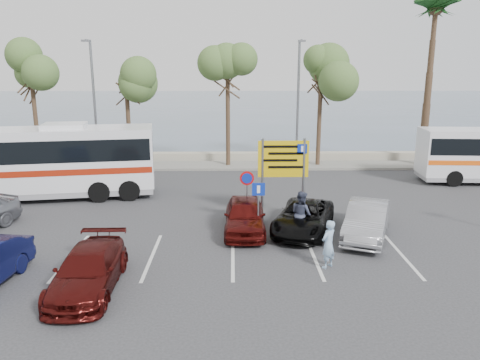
{
  "coord_description": "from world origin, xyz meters",
  "views": [
    {
      "loc": [
        -1.19,
        -16.61,
        6.69
      ],
      "look_at": [
        -0.88,
        3.0,
        1.82
      ],
      "focal_mm": 35.0,
      "sensor_mm": 36.0,
      "label": 1
    }
  ],
  "objects_px": {
    "direction_sign": "(283,165)",
    "coach_bus_left": "(29,165)",
    "car_maroon": "(88,270)",
    "car_red": "(245,216)",
    "pedestrian_near": "(328,244)",
    "street_lamp_left": "(94,98)",
    "pedestrian_far": "(301,214)",
    "street_lamp_right": "(298,98)",
    "car_silver_b": "(367,220)",
    "suv_black": "(303,217)"
  },
  "relations": [
    {
      "from": "car_maroon",
      "to": "pedestrian_near",
      "type": "xyz_separation_m",
      "value": [
        7.57,
        1.5,
        0.2
      ]
    },
    {
      "from": "car_silver_b",
      "to": "pedestrian_far",
      "type": "bearing_deg",
      "value": -163.06
    },
    {
      "from": "suv_black",
      "to": "car_silver_b",
      "type": "relative_size",
      "value": 1.03
    },
    {
      "from": "pedestrian_near",
      "to": "pedestrian_far",
      "type": "bearing_deg",
      "value": -123.79
    },
    {
      "from": "car_maroon",
      "to": "direction_sign",
      "type": "bearing_deg",
      "value": 44.42
    },
    {
      "from": "suv_black",
      "to": "pedestrian_near",
      "type": "distance_m",
      "value": 3.52
    },
    {
      "from": "pedestrian_near",
      "to": "car_silver_b",
      "type": "bearing_deg",
      "value": -169.64
    },
    {
      "from": "pedestrian_near",
      "to": "direction_sign",
      "type": "bearing_deg",
      "value": -122.03
    },
    {
      "from": "suv_black",
      "to": "direction_sign",
      "type": "bearing_deg",
      "value": 131.03
    },
    {
      "from": "direction_sign",
      "to": "car_maroon",
      "type": "bearing_deg",
      "value": -134.48
    },
    {
      "from": "street_lamp_right",
      "to": "direction_sign",
      "type": "bearing_deg",
      "value": -100.94
    },
    {
      "from": "street_lamp_left",
      "to": "suv_black",
      "type": "bearing_deg",
      "value": -45.8
    },
    {
      "from": "street_lamp_left",
      "to": "street_lamp_right",
      "type": "height_order",
      "value": "same"
    },
    {
      "from": "street_lamp_right",
      "to": "pedestrian_near",
      "type": "distance_m",
      "value": 16.0
    },
    {
      "from": "street_lamp_right",
      "to": "coach_bus_left",
      "type": "bearing_deg",
      "value": -154.04
    },
    {
      "from": "car_red",
      "to": "pedestrian_far",
      "type": "xyz_separation_m",
      "value": [
        2.23,
        -0.5,
        0.23
      ]
    },
    {
      "from": "street_lamp_right",
      "to": "car_red",
      "type": "xyz_separation_m",
      "value": [
        -3.71,
        -12.02,
        -3.91
      ]
    },
    {
      "from": "suv_black",
      "to": "pedestrian_near",
      "type": "height_order",
      "value": "pedestrian_near"
    },
    {
      "from": "street_lamp_left",
      "to": "pedestrian_near",
      "type": "bearing_deg",
      "value": -52.29
    },
    {
      "from": "suv_black",
      "to": "pedestrian_far",
      "type": "distance_m",
      "value": 0.61
    },
    {
      "from": "street_lamp_left",
      "to": "coach_bus_left",
      "type": "bearing_deg",
      "value": -101.4
    },
    {
      "from": "street_lamp_left",
      "to": "street_lamp_right",
      "type": "bearing_deg",
      "value": 0.0
    },
    {
      "from": "street_lamp_left",
      "to": "car_maroon",
      "type": "bearing_deg",
      "value": -75.42
    },
    {
      "from": "street_lamp_right",
      "to": "car_silver_b",
      "type": "height_order",
      "value": "street_lamp_right"
    },
    {
      "from": "street_lamp_right",
      "to": "direction_sign",
      "type": "xyz_separation_m",
      "value": [
        -2.0,
        -10.32,
        -2.17
      ]
    },
    {
      "from": "street_lamp_right",
      "to": "direction_sign",
      "type": "height_order",
      "value": "street_lamp_right"
    },
    {
      "from": "car_red",
      "to": "car_silver_b",
      "type": "bearing_deg",
      "value": -7.27
    },
    {
      "from": "direction_sign",
      "to": "car_maroon",
      "type": "xyz_separation_m",
      "value": [
        -6.58,
        -6.7,
        -1.8
      ]
    },
    {
      "from": "car_red",
      "to": "street_lamp_left",
      "type": "bearing_deg",
      "value": 128.78
    },
    {
      "from": "direction_sign",
      "to": "coach_bus_left",
      "type": "height_order",
      "value": "coach_bus_left"
    },
    {
      "from": "car_red",
      "to": "pedestrian_far",
      "type": "distance_m",
      "value": 2.3
    },
    {
      "from": "car_maroon",
      "to": "car_red",
      "type": "height_order",
      "value": "car_red"
    },
    {
      "from": "car_red",
      "to": "pedestrian_near",
      "type": "height_order",
      "value": "pedestrian_near"
    },
    {
      "from": "street_lamp_left",
      "to": "coach_bus_left",
      "type": "xyz_separation_m",
      "value": [
        -1.42,
        -7.02,
        -2.83
      ]
    },
    {
      "from": "street_lamp_right",
      "to": "street_lamp_left",
      "type": "bearing_deg",
      "value": 180.0
    },
    {
      "from": "car_red",
      "to": "direction_sign",
      "type": "bearing_deg",
      "value": 45.78
    },
    {
      "from": "street_lamp_left",
      "to": "pedestrian_far",
      "type": "xyz_separation_m",
      "value": [
        11.52,
        -12.52,
        -3.67
      ]
    },
    {
      "from": "car_maroon",
      "to": "street_lamp_left",
      "type": "bearing_deg",
      "value": 103.48
    },
    {
      "from": "street_lamp_right",
      "to": "suv_black",
      "type": "bearing_deg",
      "value": -96.23
    },
    {
      "from": "street_lamp_left",
      "to": "direction_sign",
      "type": "relative_size",
      "value": 2.23
    },
    {
      "from": "direction_sign",
      "to": "car_red",
      "type": "height_order",
      "value": "direction_sign"
    },
    {
      "from": "car_maroon",
      "to": "car_red",
      "type": "distance_m",
      "value": 6.97
    },
    {
      "from": "suv_black",
      "to": "pedestrian_far",
      "type": "relative_size",
      "value": 2.38
    },
    {
      "from": "car_silver_b",
      "to": "pedestrian_far",
      "type": "relative_size",
      "value": 2.31
    },
    {
      "from": "street_lamp_left",
      "to": "pedestrian_near",
      "type": "distance_m",
      "value": 19.98
    },
    {
      "from": "direction_sign",
      "to": "pedestrian_near",
      "type": "distance_m",
      "value": 5.53
    },
    {
      "from": "car_silver_b",
      "to": "street_lamp_right",
      "type": "bearing_deg",
      "value": 116.39
    },
    {
      "from": "direction_sign",
      "to": "car_silver_b",
      "type": "relative_size",
      "value": 0.84
    },
    {
      "from": "coach_bus_left",
      "to": "car_maroon",
      "type": "bearing_deg",
      "value": -59.7
    },
    {
      "from": "car_red",
      "to": "car_silver_b",
      "type": "relative_size",
      "value": 0.95
    }
  ]
}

